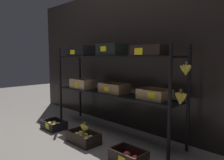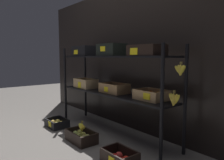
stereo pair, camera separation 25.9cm
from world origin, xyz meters
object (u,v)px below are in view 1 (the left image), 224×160
at_px(crate_ground_apple_red, 128,158).
at_px(banana_bunch_loose, 84,128).
at_px(crate_ground_pear, 83,138).
at_px(crate_ground_apple_gold, 54,125).
at_px(display_rack, 112,74).

distance_m(crate_ground_apple_red, banana_bunch_loose, 0.63).
relative_size(crate_ground_pear, crate_ground_apple_red, 1.19).
bearing_deg(crate_ground_apple_gold, crate_ground_apple_red, -0.40).
distance_m(crate_ground_apple_gold, banana_bunch_loose, 0.68).
relative_size(display_rack, crate_ground_apple_gold, 6.03).
xyz_separation_m(crate_ground_apple_gold, crate_ground_apple_red, (1.29, -0.01, 0.01)).
bearing_deg(banana_bunch_loose, crate_ground_apple_red, 0.67).
relative_size(crate_ground_pear, banana_bunch_loose, 2.45).
relative_size(display_rack, crate_ground_apple_red, 6.18).
bearing_deg(crate_ground_pear, display_rack, 89.97).
bearing_deg(crate_ground_apple_red, crate_ground_apple_gold, 179.60).
height_order(display_rack, banana_bunch_loose, display_rack).
relative_size(display_rack, banana_bunch_loose, 12.68).
bearing_deg(crate_ground_apple_red, banana_bunch_loose, -179.33).
xyz_separation_m(crate_ground_apple_gold, crate_ground_pear, (0.65, -0.01, 0.01)).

